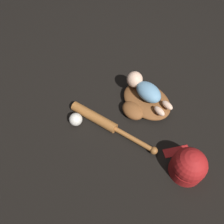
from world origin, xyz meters
name	(u,v)px	position (x,y,z in m)	size (l,w,h in m)	color
ground_plane	(138,101)	(0.00, 0.00, 0.00)	(6.00, 6.00, 0.00)	black
baseball_glove	(144,102)	(-0.05, 0.01, 0.04)	(0.38, 0.35, 0.07)	brown
baby_figure	(145,89)	(-0.02, -0.02, 0.12)	(0.34, 0.19, 0.10)	#6693B2
baseball_bat	(102,122)	(0.09, 0.27, 0.03)	(0.57, 0.06, 0.06)	#9E602D
baseball	(76,119)	(0.23, 0.35, 0.04)	(0.08, 0.08, 0.08)	silver
baseball_cap	(188,166)	(-0.43, 0.27, 0.07)	(0.24, 0.23, 0.17)	maroon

